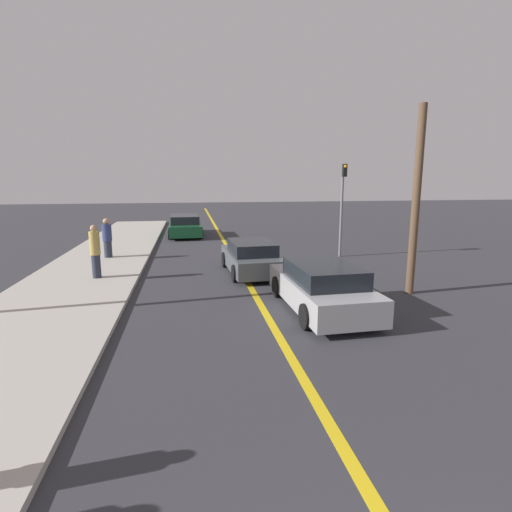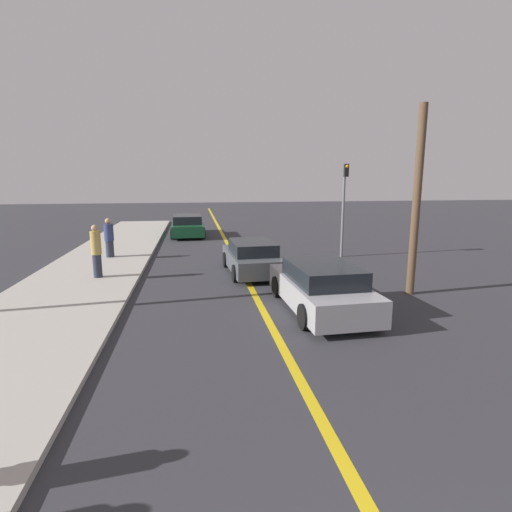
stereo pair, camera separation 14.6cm
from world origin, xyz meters
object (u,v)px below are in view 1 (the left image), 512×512
at_px(car_near_right_lane, 321,287).
at_px(pedestrian_by_sign, 107,238).
at_px(car_ahead_center, 251,258).
at_px(utility_pole, 416,202).
at_px(car_far_distant, 185,226).
at_px(pedestrian_far_standing, 95,251).
at_px(traffic_light, 342,201).

relative_size(car_near_right_lane, pedestrian_by_sign, 2.60).
distance_m(car_ahead_center, utility_pole, 6.06).
height_order(car_far_distant, pedestrian_far_standing, pedestrian_far_standing).
height_order(pedestrian_far_standing, pedestrian_by_sign, pedestrian_far_standing).
height_order(car_far_distant, traffic_light, traffic_light).
height_order(car_far_distant, pedestrian_by_sign, pedestrian_by_sign).
distance_m(car_far_distant, pedestrian_far_standing, 11.28).
bearing_deg(car_far_distant, utility_pole, -65.26).
relative_size(car_ahead_center, car_far_distant, 0.84).
bearing_deg(pedestrian_far_standing, traffic_light, 15.72).
relative_size(pedestrian_far_standing, pedestrian_by_sign, 1.08).
xyz_separation_m(car_near_right_lane, car_ahead_center, (-1.21, 4.52, -0.04)).
height_order(car_ahead_center, pedestrian_far_standing, pedestrian_far_standing).
distance_m(traffic_light, utility_pole, 5.99).
height_order(car_ahead_center, utility_pole, utility_pole).
height_order(pedestrian_by_sign, traffic_light, traffic_light).
relative_size(car_far_distant, pedestrian_far_standing, 2.60).
bearing_deg(car_far_distant, pedestrian_far_standing, -106.79).
bearing_deg(pedestrian_far_standing, car_far_distant, 74.83).
relative_size(car_near_right_lane, utility_pole, 0.79).
xyz_separation_m(car_ahead_center, utility_pole, (4.44, -3.47, 2.22)).
xyz_separation_m(pedestrian_far_standing, traffic_light, (9.98, 2.81, 1.48)).
bearing_deg(car_near_right_lane, pedestrian_far_standing, 145.53).
distance_m(car_ahead_center, pedestrian_by_sign, 6.76).
distance_m(car_ahead_center, pedestrian_far_standing, 5.51).
height_order(car_ahead_center, car_far_distant, car_far_distant).
xyz_separation_m(car_ahead_center, traffic_light, (4.50, 2.52, 1.94)).
bearing_deg(pedestrian_far_standing, pedestrian_by_sign, 94.77).
height_order(car_near_right_lane, car_ahead_center, car_near_right_lane).
xyz_separation_m(pedestrian_far_standing, pedestrian_by_sign, (-0.31, 3.76, -0.08)).
bearing_deg(traffic_light, utility_pole, -90.57).
xyz_separation_m(car_far_distant, utility_pole, (6.97, -14.06, 2.19)).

